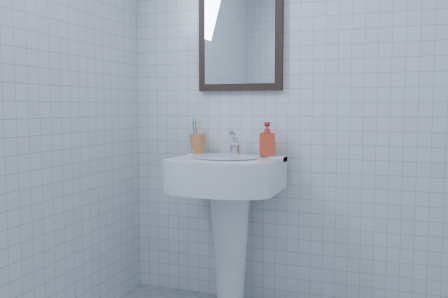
% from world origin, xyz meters
% --- Properties ---
extents(wall_back, '(2.20, 0.02, 2.50)m').
position_xyz_m(wall_back, '(0.00, 1.20, 1.25)').
color(wall_back, silver).
rests_on(wall_back, ground).
extents(washbasin, '(0.57, 0.42, 0.88)m').
position_xyz_m(washbasin, '(-0.42, 0.99, 0.59)').
color(washbasin, white).
rests_on(washbasin, ground).
extents(faucet, '(0.06, 0.12, 0.14)m').
position_xyz_m(faucet, '(-0.42, 1.09, 0.93)').
color(faucet, silver).
rests_on(faucet, washbasin).
extents(toothbrush_cup, '(0.13, 0.13, 0.11)m').
position_xyz_m(toothbrush_cup, '(-0.65, 1.10, 0.93)').
color(toothbrush_cup, orange).
rests_on(toothbrush_cup, washbasin).
extents(soap_dispenser, '(0.10, 0.11, 0.19)m').
position_xyz_m(soap_dispenser, '(-0.23, 1.10, 0.97)').
color(soap_dispenser, red).
rests_on(soap_dispenser, washbasin).
extents(wall_mirror, '(0.50, 0.04, 0.62)m').
position_xyz_m(wall_mirror, '(-0.42, 1.18, 1.55)').
color(wall_mirror, black).
rests_on(wall_mirror, wall_back).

